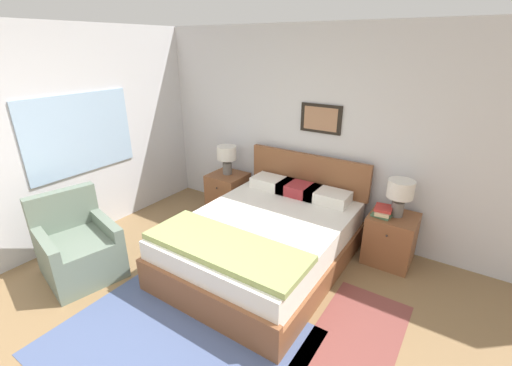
{
  "coord_description": "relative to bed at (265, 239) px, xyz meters",
  "views": [
    {
      "loc": [
        1.76,
        -1.04,
        2.37
      ],
      "look_at": [
        0.0,
        1.61,
        1.06
      ],
      "focal_mm": 24.0,
      "sensor_mm": 36.0,
      "label": 1
    }
  ],
  "objects": [
    {
      "name": "wall_back",
      "position": [
        0.0,
        1.15,
        0.99
      ],
      "size": [
        7.03,
        0.09,
        2.6
      ],
      "color": "silver",
      "rests_on": "ground_plane"
    },
    {
      "name": "wall_left",
      "position": [
        -2.34,
        -0.35,
        0.99
      ],
      "size": [
        0.08,
        5.33,
        2.6
      ],
      "color": "silver",
      "rests_on": "ground_plane"
    },
    {
      "name": "area_rug_main",
      "position": [
        -0.01,
        -1.41,
        -0.3
      ],
      "size": [
        2.07,
        1.66,
        0.01
      ],
      "color": "#47567F",
      "rests_on": "ground_plane"
    },
    {
      "name": "area_rug_bedside",
      "position": [
        1.25,
        -0.53,
        -0.3
      ],
      "size": [
        0.7,
        1.36,
        0.01
      ],
      "color": "brown",
      "rests_on": "ground_plane"
    },
    {
      "name": "bed",
      "position": [
        0.0,
        0.0,
        0.0
      ],
      "size": [
        1.65,
        2.18,
        1.04
      ],
      "color": "brown",
      "rests_on": "ground_plane"
    },
    {
      "name": "armchair",
      "position": [
        -1.59,
        -1.28,
        -0.01
      ],
      "size": [
        0.93,
        0.86,
        0.89
      ],
      "rotation": [
        0.0,
        0.0,
        -1.8
      ],
      "color": "slate",
      "rests_on": "ground_plane"
    },
    {
      "name": "nightstand_near_window",
      "position": [
        -1.18,
        0.83,
        -0.02
      ],
      "size": [
        0.51,
        0.51,
        0.58
      ],
      "color": "brown",
      "rests_on": "ground_plane"
    },
    {
      "name": "nightstand_by_door",
      "position": [
        1.18,
        0.83,
        -0.02
      ],
      "size": [
        0.51,
        0.51,
        0.58
      ],
      "color": "brown",
      "rests_on": "ground_plane"
    },
    {
      "name": "table_lamp_near_window",
      "position": [
        -1.19,
        0.85,
        0.56
      ],
      "size": [
        0.28,
        0.28,
        0.42
      ],
      "color": "slate",
      "rests_on": "nightstand_near_window"
    },
    {
      "name": "table_lamp_by_door",
      "position": [
        1.19,
        0.85,
        0.56
      ],
      "size": [
        0.28,
        0.28,
        0.42
      ],
      "color": "slate",
      "rests_on": "nightstand_by_door"
    },
    {
      "name": "book_thick_bottom",
      "position": [
        1.06,
        0.78,
        0.29
      ],
      "size": [
        0.22,
        0.25,
        0.03
      ],
      "rotation": [
        0.0,
        0.0,
        -0.11
      ],
      "color": "#4C7551",
      "rests_on": "nightstand_by_door"
    },
    {
      "name": "book_hardcover_middle",
      "position": [
        1.06,
        0.78,
        0.32
      ],
      "size": [
        0.18,
        0.28,
        0.04
      ],
      "rotation": [
        0.0,
        0.0,
        0.11
      ],
      "color": "beige",
      "rests_on": "book_thick_bottom"
    },
    {
      "name": "book_novel_upper",
      "position": [
        1.06,
        0.78,
        0.36
      ],
      "size": [
        0.2,
        0.23,
        0.03
      ],
      "rotation": [
        0.0,
        0.0,
        0.12
      ],
      "color": "#B7332D",
      "rests_on": "book_hardcover_middle"
    }
  ]
}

